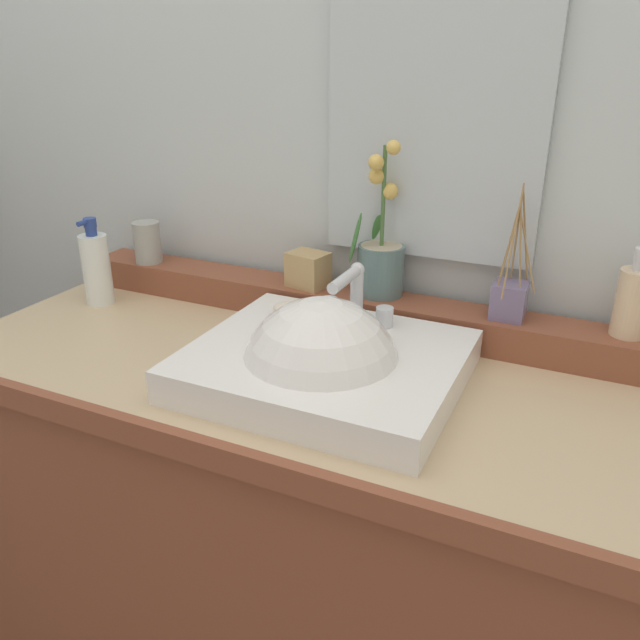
{
  "coord_description": "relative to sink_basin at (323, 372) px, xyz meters",
  "views": [
    {
      "loc": [
        0.43,
        -0.91,
        1.38
      ],
      "look_at": [
        0.02,
        -0.01,
        0.96
      ],
      "focal_mm": 35.62,
      "sensor_mm": 36.0,
      "label": 1
    }
  ],
  "objects": [
    {
      "name": "tumbler_cup",
      "position": [
        -0.56,
        0.25,
        0.09
      ],
      "size": [
        0.06,
        0.06,
        0.09
      ],
      "primitive_type": "cylinder",
      "color": "#9F9F98",
      "rests_on": "back_ledge"
    },
    {
      "name": "soap_bar",
      "position": [
        -0.12,
        0.12,
        0.05
      ],
      "size": [
        0.07,
        0.04,
        0.02
      ],
      "primitive_type": "ellipsoid",
      "color": "beige",
      "rests_on": "sink_basin"
    },
    {
      "name": "reed_diffuser",
      "position": [
        0.25,
        0.27,
        0.08
      ],
      "size": [
        0.07,
        0.1,
        0.25
      ],
      "color": "slate",
      "rests_on": "back_ledge"
    },
    {
      "name": "lotion_bottle",
      "position": [
        -0.61,
        0.13,
        0.06
      ],
      "size": [
        0.06,
        0.06,
        0.19
      ],
      "color": "white",
      "rests_on": "vanity_cabinet"
    },
    {
      "name": "trinket_box",
      "position": [
        -0.16,
        0.26,
        0.08
      ],
      "size": [
        0.09,
        0.08,
        0.07
      ],
      "primitive_type": "cube",
      "rotation": [
        0.0,
        0.0,
        -0.19
      ],
      "color": "tan",
      "rests_on": "back_ledge"
    },
    {
      "name": "potted_plant",
      "position": [
        -0.0,
        0.28,
        0.12
      ],
      "size": [
        0.11,
        0.1,
        0.31
      ],
      "color": "slate",
      "rests_on": "back_ledge"
    },
    {
      "name": "mirror",
      "position": [
        0.07,
        0.32,
        0.4
      ],
      "size": [
        0.41,
        0.02,
        0.54
      ],
      "primitive_type": "cube",
      "color": "silver"
    },
    {
      "name": "sink_basin",
      "position": [
        0.0,
        0.0,
        0.0
      ],
      "size": [
        0.44,
        0.38,
        0.29
      ],
      "color": "white",
      "rests_on": "vanity_cabinet"
    },
    {
      "name": "soap_dispenser",
      "position": [
        0.45,
        0.27,
        0.11
      ],
      "size": [
        0.06,
        0.06,
        0.16
      ],
      "color": "beige",
      "rests_on": "back_ledge"
    },
    {
      "name": "wall_back",
      "position": [
        -0.04,
        0.43,
        0.35
      ],
      "size": [
        3.22,
        0.2,
        2.48
      ],
      "primitive_type": "cube",
      "color": "silver",
      "rests_on": "ground"
    },
    {
      "name": "back_ledge",
      "position": [
        -0.04,
        0.26,
        0.01
      ],
      "size": [
        1.32,
        0.1,
        0.07
      ],
      "primitive_type": "cube",
      "color": "brown",
      "rests_on": "vanity_cabinet"
    },
    {
      "name": "vanity_cabinet",
      "position": [
        -0.04,
        0.05,
        -0.45
      ],
      "size": [
        1.4,
        0.57,
        0.87
      ],
      "color": "brown",
      "rests_on": "ground"
    }
  ]
}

